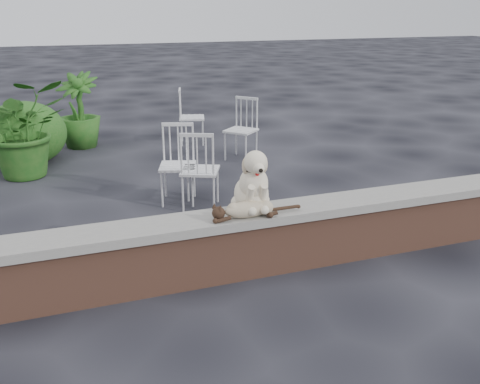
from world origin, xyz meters
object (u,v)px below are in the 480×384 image
object	(u,v)px
dog	(251,179)
potted_plant_b	(79,110)
chair_b	(178,165)
cat	(249,208)
chair_c	(200,169)
potted_plant_a	(23,128)
chair_d	(241,129)
chair_e	(192,117)

from	to	relation	value
dog	potted_plant_b	size ratio (longest dim) A/B	0.46
chair_b	potted_plant_b	size ratio (longest dim) A/B	0.76
cat	dog	bearing A→B (deg)	66.75
cat	chair_b	distance (m)	2.09
chair_c	potted_plant_a	world-z (taller)	potted_plant_a
dog	chair_d	size ratio (longest dim) A/B	0.61
cat	potted_plant_b	bearing A→B (deg)	106.16
chair_d	chair_c	bearing A→B (deg)	-74.96
chair_c	chair_e	bearing A→B (deg)	-78.94
chair_b	chair_d	distance (m)	2.05
chair_d	potted_plant_b	distance (m)	2.80
cat	chair_e	bearing A→B (deg)	85.71
chair_e	potted_plant_a	xyz separation A→B (m)	(-2.64, -1.00, 0.21)
dog	chair_c	bearing A→B (deg)	94.86
potted_plant_a	potted_plant_b	distance (m)	1.63
potted_plant_a	potted_plant_b	xyz separation A→B (m)	(0.82, 1.41, -0.06)
dog	cat	distance (m)	0.27
chair_b	chair_d	xyz separation A→B (m)	(1.36, 1.53, 0.00)
chair_c	potted_plant_b	size ratio (longest dim) A/B	0.76
cat	chair_e	size ratio (longest dim) A/B	1.01
cat	chair_e	world-z (taller)	chair_e
chair_b	potted_plant_a	bearing A→B (deg)	153.03
dog	potted_plant_a	world-z (taller)	potted_plant_a
chair_d	potted_plant_a	size ratio (longest dim) A/B	0.69
chair_e	chair_b	bearing A→B (deg)	176.73
chair_e	cat	bearing A→B (deg)	-174.22
chair_e	chair_b	world-z (taller)	same
cat	potted_plant_b	distance (m)	5.33
dog	chair_e	world-z (taller)	dog
chair_b	potted_plant_b	distance (m)	3.29
chair_c	chair_d	xyz separation A→B (m)	(1.15, 1.79, 0.00)
chair_e	dog	bearing A→B (deg)	-173.55
chair_d	potted_plant_b	world-z (taller)	potted_plant_b
chair_b	chair_c	size ratio (longest dim) A/B	1.00
cat	chair_b	world-z (taller)	chair_b
cat	chair_e	distance (m)	4.88
cat	chair_c	size ratio (longest dim) A/B	1.01
chair_e	chair_d	distance (m)	1.29
cat	potted_plant_b	xyz separation A→B (m)	(-1.05, 5.23, -0.04)
dog	chair_d	bearing A→B (deg)	76.40
chair_b	potted_plant_b	xyz separation A→B (m)	(-0.92, 3.15, 0.15)
dog	cat	bearing A→B (deg)	-113.25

